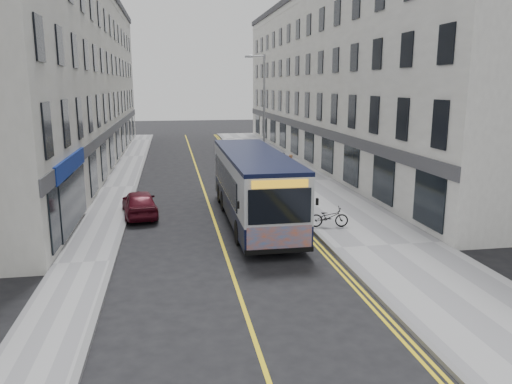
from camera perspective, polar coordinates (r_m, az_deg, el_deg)
name	(u,v)px	position (r m, az deg, el deg)	size (l,w,h in m)	color
ground	(223,246)	(19.41, -3.79, -6.22)	(140.00, 140.00, 0.00)	black
pavement_east	(300,181)	(31.97, 5.11, 1.21)	(4.50, 64.00, 0.12)	#949396
pavement_west	(119,187)	(31.08, -15.38, 0.50)	(2.00, 64.00, 0.12)	#949396
kerb_east	(266,182)	(31.48, 1.14, 1.09)	(0.18, 64.00, 0.13)	slate
kerb_west	(136,187)	(31.00, -13.54, 0.58)	(0.18, 64.00, 0.13)	slate
road_centre_line	(202,186)	(30.99, -6.14, 0.73)	(0.12, 64.00, 0.01)	yellow
road_dbl_yellow_inner	(259,184)	(31.41, 0.34, 0.96)	(0.10, 64.00, 0.01)	yellow
road_dbl_yellow_outer	(262,184)	(31.44, 0.70, 0.97)	(0.10, 64.00, 0.01)	yellow
terrace_east	(337,80)	(41.54, 9.21, 12.56)	(6.00, 46.00, 13.00)	white
terrace_west	(70,79)	(39.97, -20.53, 11.98)	(6.00, 46.00, 13.00)	silver
streetlamp	(263,112)	(32.93, 0.80, 9.16)	(1.32, 0.18, 8.00)	gray
city_bus	(254,184)	(22.45, -0.27, 0.91)	(2.54, 10.90, 3.17)	black
bicycle	(329,217)	(21.64, 8.33, -2.84)	(0.58, 1.67, 0.88)	black
pedestrian_near	(291,167)	(32.28, 4.02, 2.90)	(0.59, 0.39, 1.61)	#8D6040
pedestrian_far	(283,164)	(33.52, 3.14, 3.20)	(0.75, 0.59, 1.55)	black
car_white	(230,148)	(43.50, -3.03, 5.01)	(1.48, 4.24, 1.40)	white
car_maroon	(140,203)	(24.16, -13.16, -1.26)	(1.51, 3.74, 1.28)	#520D1A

